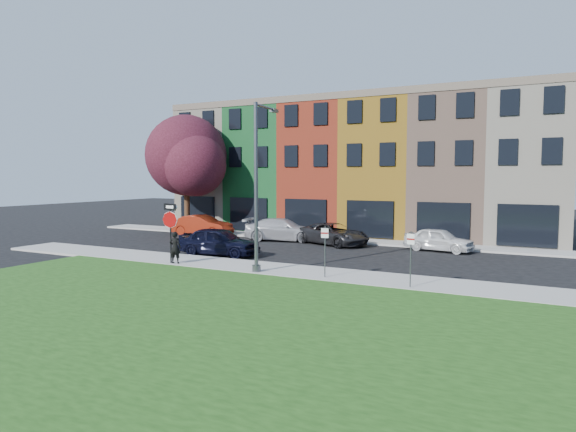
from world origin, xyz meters
The scene contains 16 objects.
ground centered at (0.00, 0.00, 0.00)m, with size 120.00×120.00×0.00m, color black.
sidewalk_near centered at (2.00, 3.00, 0.06)m, with size 40.00×3.00×0.12m, color #98958F.
sidewalk_far centered at (-3.00, 15.00, 0.06)m, with size 40.00×2.40×0.12m, color #98958F.
grass_park centered at (8.00, -6.00, 0.05)m, with size 40.00×16.00×0.10m, color #1B4012.
rowhouse_block centered at (-2.50, 21.18, 4.99)m, with size 30.00×10.12×10.00m.
stop_sign centered at (-5.74, 1.88, 2.28)m, with size 1.02×0.34×3.02m.
man centered at (-5.46, 1.90, 0.93)m, with size 0.67×0.54×1.62m, color black.
sedan_near centered at (-5.39, 5.61, 0.81)m, with size 4.87×2.25×1.62m, color black.
parked_car_red centered at (-12.25, 13.10, 0.77)m, with size 4.84×2.10×1.55m, color maroon.
parked_car_silver centered at (-5.32, 13.14, 0.78)m, with size 5.73×3.31×1.56m, color #A5A4A9.
parked_car_dark centered at (-1.39, 12.87, 0.71)m, with size 5.63×4.13×1.42m, color black.
parked_car_white centered at (5.36, 13.15, 0.70)m, with size 4.32×2.28×1.40m, color silver.
street_lamp centered at (-0.69, 2.11, 4.03)m, with size 0.57×2.58×7.75m.
parking_sign_a centered at (2.67, 2.15, 1.52)m, with size 0.32×0.12×2.26m.
parking_sign_b centered at (6.48, 1.89, 1.52)m, with size 0.32×0.10×2.24m.
tree_purple centered at (-14.42, 14.26, 5.97)m, with size 7.64×6.69×9.20m.
Camera 1 is at (11.51, -18.22, 4.57)m, focal length 32.00 mm.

